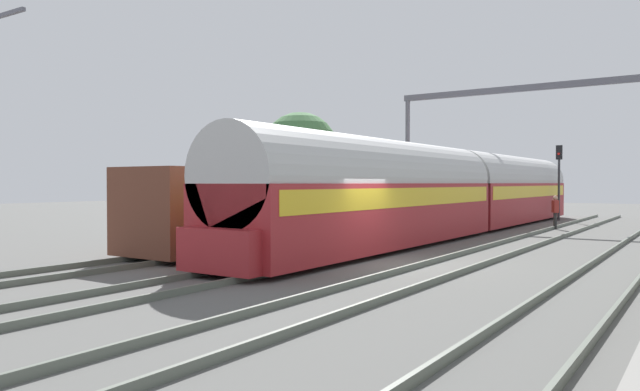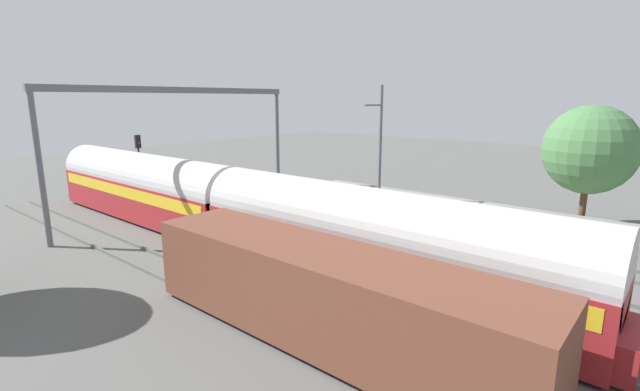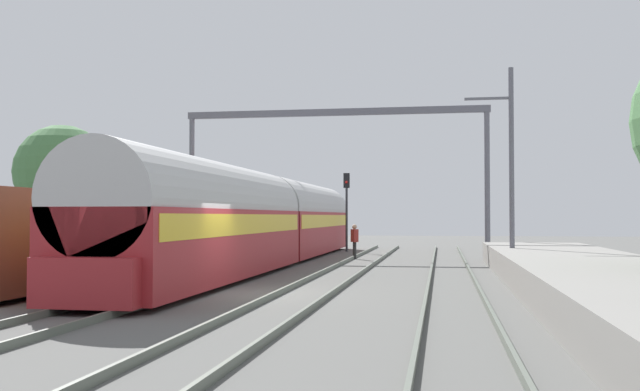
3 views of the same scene
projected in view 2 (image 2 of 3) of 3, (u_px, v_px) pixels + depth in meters
name	position (u px, v px, depth m)	size (l,w,h in m)	color
ground	(477.00, 297.00, 16.50)	(120.00, 120.00, 0.00)	#575755
track_far_west	(393.00, 368.00, 12.05)	(1.52, 60.00, 0.16)	#5B6257
track_west	(455.00, 315.00, 15.00)	(1.52, 60.00, 0.16)	#5B6257
track_east	(496.00, 279.00, 17.96)	(1.52, 60.00, 0.16)	#5B6257
track_far_east	(525.00, 254.00, 20.91)	(1.52, 60.00, 0.16)	#5B6257
platform	(509.00, 222.00, 24.95)	(4.40, 28.00, 0.90)	gray
passenger_train	(233.00, 207.00, 21.86)	(2.93, 32.85, 3.82)	maroon
freight_car	(325.00, 295.00, 13.27)	(2.80, 13.00, 2.70)	brown
person_crossing	(224.00, 200.00, 27.65)	(0.42, 0.47, 1.73)	#2B2B2B
railway_signal_far	(139.00, 160.00, 30.86)	(0.36, 0.30, 4.75)	#2D2D33
catenary_gantry	(182.00, 121.00, 26.86)	(16.27, 0.28, 7.86)	slate
catenary_pole_east_mid	(380.00, 148.00, 27.91)	(1.90, 0.20, 8.00)	slate
tree_east_background	(590.00, 150.00, 24.30)	(4.84, 4.84, 6.89)	#4C3826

